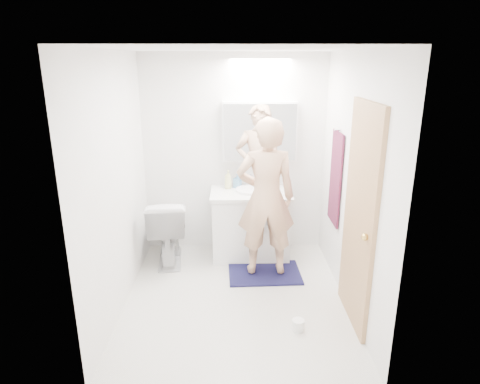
{
  "coord_description": "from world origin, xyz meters",
  "views": [
    {
      "loc": [
        -0.03,
        -3.72,
        2.32
      ],
      "look_at": [
        0.05,
        0.25,
        1.05
      ],
      "focal_mm": 31.27,
      "sensor_mm": 36.0,
      "label": 1
    }
  ],
  "objects_px": {
    "toilet": "(168,229)",
    "toothbrush_cup": "(264,184)",
    "medicine_cabinet": "(260,132)",
    "soap_bottle_b": "(237,181)",
    "soap_bottle_a": "(228,179)",
    "person": "(266,198)",
    "vanity_cabinet": "(251,226)",
    "toilet_paper_roll": "(298,325)"
  },
  "relations": [
    {
      "from": "soap_bottle_b",
      "to": "medicine_cabinet",
      "type": "bearing_deg",
      "value": 6.49
    },
    {
      "from": "toilet",
      "to": "vanity_cabinet",
      "type": "bearing_deg",
      "value": -178.8
    },
    {
      "from": "toilet_paper_roll",
      "to": "toothbrush_cup",
      "type": "bearing_deg",
      "value": 96.74
    },
    {
      "from": "person",
      "to": "toothbrush_cup",
      "type": "height_order",
      "value": "person"
    },
    {
      "from": "person",
      "to": "toothbrush_cup",
      "type": "relative_size",
      "value": 16.22
    },
    {
      "from": "vanity_cabinet",
      "to": "toothbrush_cup",
      "type": "bearing_deg",
      "value": 44.0
    },
    {
      "from": "medicine_cabinet",
      "to": "soap_bottle_a",
      "type": "relative_size",
      "value": 3.88
    },
    {
      "from": "person",
      "to": "toothbrush_cup",
      "type": "xyz_separation_m",
      "value": [
        0.03,
        0.64,
        -0.04
      ]
    },
    {
      "from": "medicine_cabinet",
      "to": "toilet_paper_roll",
      "type": "bearing_deg",
      "value": -81.55
    },
    {
      "from": "person",
      "to": "soap_bottle_a",
      "type": "relative_size",
      "value": 7.59
    },
    {
      "from": "person",
      "to": "toilet_paper_roll",
      "type": "xyz_separation_m",
      "value": [
        0.22,
        -1.02,
        -0.86
      ]
    },
    {
      "from": "toilet",
      "to": "person",
      "type": "bearing_deg",
      "value": 156.34
    },
    {
      "from": "medicine_cabinet",
      "to": "toilet_paper_roll",
      "type": "relative_size",
      "value": 8.0
    },
    {
      "from": "soap_bottle_b",
      "to": "vanity_cabinet",
      "type": "bearing_deg",
      "value": -49.05
    },
    {
      "from": "toothbrush_cup",
      "to": "toilet",
      "type": "bearing_deg",
      "value": -166.55
    },
    {
      "from": "soap_bottle_a",
      "to": "soap_bottle_b",
      "type": "height_order",
      "value": "soap_bottle_a"
    },
    {
      "from": "vanity_cabinet",
      "to": "toothbrush_cup",
      "type": "xyz_separation_m",
      "value": [
        0.17,
        0.16,
        0.48
      ]
    },
    {
      "from": "vanity_cabinet",
      "to": "toothbrush_cup",
      "type": "height_order",
      "value": "toothbrush_cup"
    },
    {
      "from": "person",
      "to": "soap_bottle_b",
      "type": "height_order",
      "value": "person"
    },
    {
      "from": "toilet_paper_roll",
      "to": "vanity_cabinet",
      "type": "bearing_deg",
      "value": 103.54
    },
    {
      "from": "soap_bottle_b",
      "to": "person",
      "type": "bearing_deg",
      "value": -66.06
    },
    {
      "from": "soap_bottle_b",
      "to": "soap_bottle_a",
      "type": "bearing_deg",
      "value": -165.04
    },
    {
      "from": "medicine_cabinet",
      "to": "soap_bottle_a",
      "type": "bearing_deg",
      "value": -170.93
    },
    {
      "from": "person",
      "to": "toilet_paper_roll",
      "type": "relative_size",
      "value": 15.66
    },
    {
      "from": "toilet",
      "to": "toothbrush_cup",
      "type": "height_order",
      "value": "toothbrush_cup"
    },
    {
      "from": "vanity_cabinet",
      "to": "toothbrush_cup",
      "type": "relative_size",
      "value": 8.47
    },
    {
      "from": "toothbrush_cup",
      "to": "toilet_paper_roll",
      "type": "relative_size",
      "value": 0.97
    },
    {
      "from": "toothbrush_cup",
      "to": "toilet_paper_roll",
      "type": "bearing_deg",
      "value": -83.26
    },
    {
      "from": "soap_bottle_a",
      "to": "toilet_paper_roll",
      "type": "relative_size",
      "value": 2.06
    },
    {
      "from": "vanity_cabinet",
      "to": "toilet",
      "type": "xyz_separation_m",
      "value": [
        -0.98,
        -0.11,
        0.01
      ]
    },
    {
      "from": "soap_bottle_a",
      "to": "vanity_cabinet",
      "type": "bearing_deg",
      "value": -29.19
    },
    {
      "from": "soap_bottle_b",
      "to": "toothbrush_cup",
      "type": "height_order",
      "value": "soap_bottle_b"
    },
    {
      "from": "person",
      "to": "soap_bottle_a",
      "type": "distance_m",
      "value": 0.75
    },
    {
      "from": "soap_bottle_a",
      "to": "medicine_cabinet",
      "type": "bearing_deg",
      "value": 9.07
    },
    {
      "from": "medicine_cabinet",
      "to": "soap_bottle_b",
      "type": "distance_m",
      "value": 0.65
    },
    {
      "from": "person",
      "to": "vanity_cabinet",
      "type": "bearing_deg",
      "value": -75.96
    },
    {
      "from": "medicine_cabinet",
      "to": "soap_bottle_b",
      "type": "bearing_deg",
      "value": -173.51
    },
    {
      "from": "medicine_cabinet",
      "to": "toilet",
      "type": "distance_m",
      "value": 1.58
    },
    {
      "from": "toilet_paper_roll",
      "to": "soap_bottle_b",
      "type": "bearing_deg",
      "value": 107.11
    },
    {
      "from": "person",
      "to": "toilet",
      "type": "bearing_deg",
      "value": -20.13
    },
    {
      "from": "soap_bottle_a",
      "to": "toothbrush_cup",
      "type": "xyz_separation_m",
      "value": [
        0.43,
        0.01,
        -0.06
      ]
    },
    {
      "from": "toilet",
      "to": "soap_bottle_a",
      "type": "bearing_deg",
      "value": -165.14
    }
  ]
}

